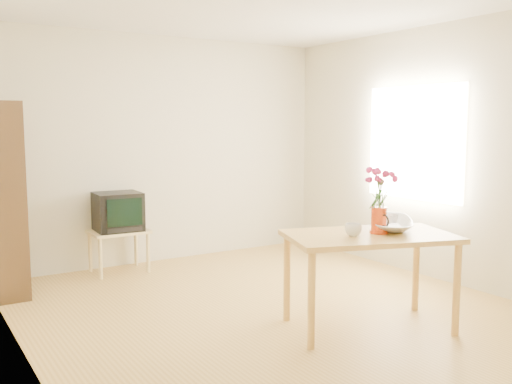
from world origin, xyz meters
TOP-DOWN VIEW (x-y plane):
  - room at (0.03, 0.00)m, footprint 4.50×4.50m
  - table at (0.40, -0.72)m, footprint 1.44×1.10m
  - tv_stand at (-0.70, 1.97)m, footprint 0.60×0.45m
  - bookshelf at (-1.85, 1.75)m, footprint 0.28×0.70m
  - pitcher at (0.48, -0.73)m, footprint 0.14×0.22m
  - flowers at (0.48, -0.74)m, footprint 0.24×0.24m
  - mug at (0.23, -0.72)m, footprint 0.16×0.16m
  - bowl at (0.72, -0.64)m, footprint 0.69×0.69m
  - teacup_a at (0.68, -0.64)m, footprint 0.09×0.09m
  - teacup_b at (0.76, -0.62)m, footprint 0.07×0.07m
  - television at (-0.70, 1.98)m, footprint 0.50×0.47m

SIDE VIEW (x-z plane):
  - tv_stand at x=-0.70m, z-range 0.16..0.62m
  - table at x=0.40m, z-range 0.28..1.03m
  - television at x=-0.70m, z-range 0.46..0.87m
  - mug at x=0.23m, z-range 0.75..0.85m
  - bookshelf at x=-1.85m, z-range -0.06..1.74m
  - pitcher at x=0.48m, z-range 0.74..0.95m
  - teacup_a at x=0.68m, z-range 0.90..0.96m
  - teacup_b at x=0.76m, z-range 0.90..0.96m
  - bowl at x=0.72m, z-range 0.75..1.21m
  - flowers at x=0.48m, z-range 0.95..1.29m
  - room at x=0.03m, z-range -0.95..3.55m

